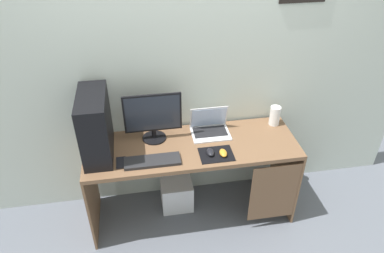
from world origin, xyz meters
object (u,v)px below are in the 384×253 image
Objects in this scene: mouse_left at (210,152)px; subwoofer at (176,193)px; pc_tower at (95,126)px; cell_phone at (121,163)px; mouse_right at (223,153)px; monitor at (153,117)px; laptop at (210,128)px; keyboard at (152,161)px; speaker at (275,116)px.

mouse_left reaches higher than subwoofer.
pc_tower reaches higher than cell_phone.
monitor is at bearing 149.29° from mouse_right.
monitor is 0.49m from laptop.
keyboard is at bearing -97.49° from monitor.
cell_phone is at bearing -166.56° from speaker.
laptop is 0.72m from subwoofer.
keyboard is 0.45m from mouse_left.
monitor is at bearing -177.33° from speaker.
monitor is at bearing -177.60° from laptop.
speaker is 1.30× the size of cell_phone.
mouse_right is (-0.53, -0.35, -0.06)m from speaker.
mouse_left is 0.74× the size of cell_phone.
laptop is 1.14× the size of subwoofer.
speaker reaches higher than subwoofer.
mouse_left is at bearing 165.26° from mouse_right.
mouse_left is at bearing -45.57° from subwoofer.
cell_phone is at bearing -151.05° from subwoofer.
subwoofer is (0.20, 0.27, -0.62)m from keyboard.
monitor reaches higher than mouse_left.
mouse_right is at bearing -11.77° from pc_tower.
subwoofer is (0.59, 0.08, -0.86)m from pc_tower.
monitor reaches higher than mouse_right.
speaker is at bearing 33.02° from mouse_right.
mouse_left is at bearing -101.03° from laptop.
monitor reaches higher than speaker.
speaker is 0.71m from mouse_left.
speaker is at bearing 17.64° from keyboard.
keyboard is (-1.07, -0.34, -0.07)m from speaker.
speaker is 1.76× the size of mouse_left.
cell_phone is 0.79m from subwoofer.
laptop is 0.57m from speaker.
monitor is 0.53m from mouse_left.
pc_tower is 1.48m from speaker.
cell_phone is (-0.77, 0.03, -0.02)m from mouse_right.
laptop is (0.46, 0.02, -0.17)m from monitor.
pc_tower reaches higher than keyboard.
keyboard is at bearing -25.82° from pc_tower.
pc_tower is 0.88m from mouse_left.
mouse_left is 0.72m from subwoofer.
speaker is 1.12m from subwoofer.
speaker is at bearing 2.67° from monitor.
monitor is 0.61m from mouse_right.
monitor is (0.43, 0.10, -0.04)m from pc_tower.
speaker is 1.76× the size of mouse_right.
pc_tower is at bearing -174.06° from speaker.
subwoofer is at bearing -8.35° from monitor.
monitor is 1.64× the size of subwoofer.
laptop is at bearing 7.87° from pc_tower.
speaker is 1.35m from cell_phone.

